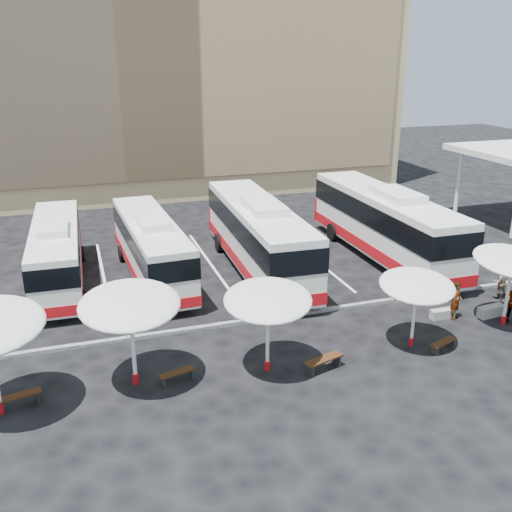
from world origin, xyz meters
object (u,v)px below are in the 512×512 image
object	(u,v)px
sunshade_3	(417,286)
bus_1	(151,246)
sunshade_1	(130,305)
sunshade_2	(268,300)
bus_2	(258,234)
passenger_0	(457,301)
passenger_1	(500,282)
wood_bench_2	(324,361)
wood_bench_1	(177,374)
bus_0	(57,251)
conc_bench_1	(491,311)
conc_bench_0	(442,314)
wood_bench_0	(19,397)
bus_3	(384,222)
wood_bench_3	(443,344)

from	to	relation	value
sunshade_3	bus_1	bearing A→B (deg)	129.68
sunshade_1	sunshade_2	xyz separation A→B (m)	(4.91, -0.60, -0.25)
bus_2	passenger_0	size ratio (longest dim) A/B	7.41
bus_2	passenger_1	xyz separation A→B (m)	(10.15, -7.26, -1.30)
sunshade_3	wood_bench_2	world-z (taller)	sunshade_3
wood_bench_1	passenger_0	world-z (taller)	passenger_0
wood_bench_2	passenger_0	distance (m)	7.93
bus_0	conc_bench_1	bearing A→B (deg)	-27.57
wood_bench_2	wood_bench_1	bearing A→B (deg)	170.34
wood_bench_2	bus_0	bearing A→B (deg)	127.76
sunshade_2	sunshade_3	size ratio (longest dim) A/B	1.13
wood_bench_1	conc_bench_1	size ratio (longest dim) A/B	1.07
sunshade_1	conc_bench_0	xyz separation A→B (m)	(14.01, 1.17, -2.96)
wood_bench_0	wood_bench_2	world-z (taller)	wood_bench_2
bus_1	sunshade_2	xyz separation A→B (m)	(2.75, -10.90, 1.10)
bus_0	sunshade_3	xyz separation A→B (m)	(13.82, -11.67, 0.91)
passenger_1	sunshade_2	bearing A→B (deg)	21.20
bus_3	wood_bench_1	distance (m)	17.16
bus_2	passenger_1	bearing A→B (deg)	-33.51
bus_0	conc_bench_1	xyz separation A→B (m)	(18.86, -10.40, -1.53)
wood_bench_1	passenger_0	size ratio (longest dim) A/B	0.80
bus_1	bus_2	distance (m)	5.79
wood_bench_0	sunshade_2	bearing A→B (deg)	-2.68
sunshade_3	conc_bench_1	distance (m)	5.74
bus_1	passenger_1	distance (m)	17.82
sunshade_3	passenger_1	xyz separation A→B (m)	(6.81, 2.91, -1.85)
wood_bench_1	wood_bench_0	bearing A→B (deg)	178.28
bus_1	passenger_1	size ratio (longest dim) A/B	6.78
sunshade_1	sunshade_3	distance (m)	11.25
bus_0	wood_bench_1	size ratio (longest dim) A/B	7.71
wood_bench_0	wood_bench_2	bearing A→B (deg)	-5.73
sunshade_3	wood_bench_0	distance (m)	15.37
bus_0	bus_1	xyz separation A→B (m)	(4.75, -0.74, 0.04)
bus_0	wood_bench_3	distance (m)	19.40
bus_2	sunshade_3	size ratio (longest dim) A/B	3.55
bus_1	passenger_0	distance (m)	15.53
sunshade_3	passenger_0	bearing A→B (deg)	25.74
bus_1	wood_bench_3	bearing A→B (deg)	-52.11
conc_bench_0	conc_bench_1	xyz separation A→B (m)	(2.25, -0.53, 0.04)
bus_0	conc_bench_0	xyz separation A→B (m)	(16.61, -9.87, -1.56)
conc_bench_0	sunshade_3	bearing A→B (deg)	-147.16
passenger_0	bus_2	bearing A→B (deg)	85.97
bus_2	passenger_1	size ratio (longest dim) A/B	7.93
wood_bench_0	bus_2	bearing A→B (deg)	39.38
sunshade_1	passenger_1	world-z (taller)	sunshade_1
wood_bench_0	passenger_1	world-z (taller)	passenger_1
bus_0	wood_bench_1	xyz separation A→B (m)	(4.07, -11.39, -1.45)
sunshade_2	conc_bench_1	size ratio (longest dim) A/B	3.13
sunshade_1	sunshade_3	world-z (taller)	sunshade_1
sunshade_2	wood_bench_3	distance (m)	7.79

